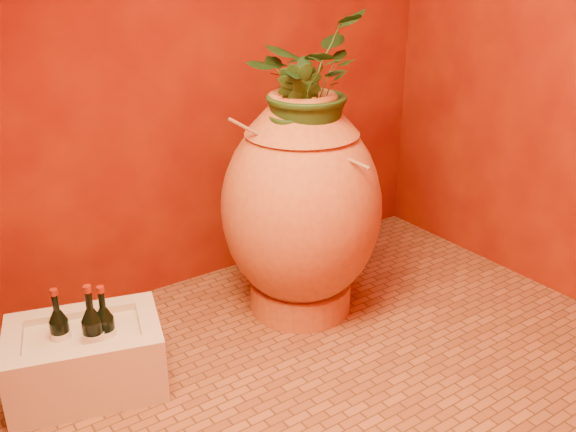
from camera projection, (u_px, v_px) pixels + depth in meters
floor at (339, 368)px, 2.54m from camera, size 2.50×2.50×0.00m
wall_back at (204, 18)px, 2.81m from camera, size 2.50×0.02×2.50m
amphora at (301, 207)px, 2.78m from camera, size 0.81×0.81×1.00m
stone_basin at (86, 359)px, 2.39m from camera, size 0.64×0.53×0.26m
wine_bottle_a at (106, 332)px, 2.34m from camera, size 0.07×0.07×0.29m
wine_bottle_b at (94, 336)px, 2.30m from camera, size 0.08×0.08×0.32m
wine_bottle_c at (61, 334)px, 2.33m from camera, size 0.07×0.07×0.29m
wall_tap at (295, 106)px, 3.14m from camera, size 0.07×0.15×0.16m
plant_main at (306, 83)px, 2.57m from camera, size 0.66×0.65×0.56m
plant_side at (295, 110)px, 2.53m from camera, size 0.25×0.27×0.39m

